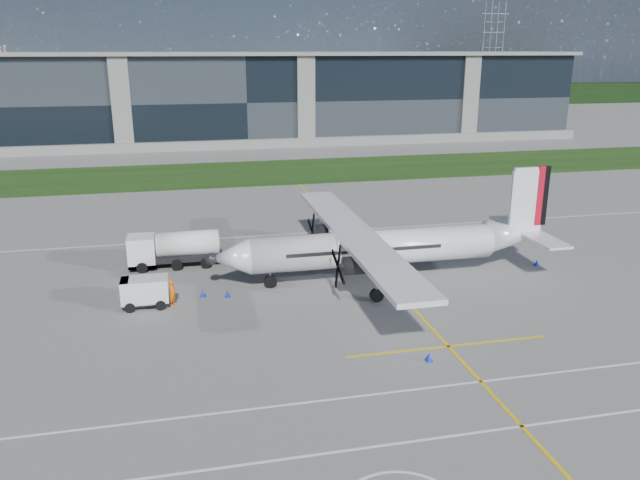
{
  "coord_description": "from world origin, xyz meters",
  "views": [
    {
      "loc": [
        -11.0,
        -35.57,
        16.1
      ],
      "look_at": [
        -1.86,
        5.65,
        3.13
      ],
      "focal_mm": 35.0,
      "sensor_mm": 36.0,
      "label": 1
    }
  ],
  "objects_px": {
    "safety_cone_nose_port": "(228,293)",
    "safety_cone_portwing": "(429,357)",
    "pylon_east": "(492,53)",
    "turboprop_aircraft": "(386,227)",
    "fuel_tanker_truck": "(167,250)",
    "baggage_tug": "(145,292)",
    "safety_cone_fwd": "(203,293)",
    "safety_cone_stbdwing": "(321,228)",
    "ground_crew_person": "(172,291)",
    "safety_cone_tail": "(537,262)"
  },
  "relations": [
    {
      "from": "ground_crew_person",
      "to": "pylon_east",
      "type": "bearing_deg",
      "value": -8.27
    },
    {
      "from": "safety_cone_portwing",
      "to": "safety_cone_tail",
      "type": "distance_m",
      "value": 18.97
    },
    {
      "from": "safety_cone_portwing",
      "to": "safety_cone_nose_port",
      "type": "relative_size",
      "value": 1.0
    },
    {
      "from": "baggage_tug",
      "to": "ground_crew_person",
      "type": "distance_m",
      "value": 1.76
    },
    {
      "from": "fuel_tanker_truck",
      "to": "baggage_tug",
      "type": "bearing_deg",
      "value": -100.03
    },
    {
      "from": "fuel_tanker_truck",
      "to": "safety_cone_portwing",
      "type": "distance_m",
      "value": 23.31
    },
    {
      "from": "turboprop_aircraft",
      "to": "safety_cone_fwd",
      "type": "relative_size",
      "value": 52.33
    },
    {
      "from": "safety_cone_nose_port",
      "to": "safety_cone_portwing",
      "type": "bearing_deg",
      "value": -49.27
    },
    {
      "from": "safety_cone_portwing",
      "to": "safety_cone_tail",
      "type": "bearing_deg",
      "value": 42.22
    },
    {
      "from": "pylon_east",
      "to": "ground_crew_person",
      "type": "bearing_deg",
      "value": -123.55
    },
    {
      "from": "turboprop_aircraft",
      "to": "baggage_tug",
      "type": "bearing_deg",
      "value": -174.92
    },
    {
      "from": "baggage_tug",
      "to": "safety_cone_stbdwing",
      "type": "xyz_separation_m",
      "value": [
        15.06,
        14.77,
        -0.71
      ]
    },
    {
      "from": "pylon_east",
      "to": "baggage_tug",
      "type": "distance_m",
      "value": 177.18
    },
    {
      "from": "baggage_tug",
      "to": "safety_cone_tail",
      "type": "xyz_separation_m",
      "value": [
        29.27,
        1.68,
        -0.71
      ]
    },
    {
      "from": "turboprop_aircraft",
      "to": "baggage_tug",
      "type": "height_order",
      "value": "turboprop_aircraft"
    },
    {
      "from": "fuel_tanker_truck",
      "to": "safety_cone_tail",
      "type": "relative_size",
      "value": 14.56
    },
    {
      "from": "baggage_tug",
      "to": "ground_crew_person",
      "type": "bearing_deg",
      "value": -9.88
    },
    {
      "from": "ground_crew_person",
      "to": "safety_cone_nose_port",
      "type": "height_order",
      "value": "ground_crew_person"
    },
    {
      "from": "safety_cone_stbdwing",
      "to": "safety_cone_portwing",
      "type": "bearing_deg",
      "value": -89.66
    },
    {
      "from": "turboprop_aircraft",
      "to": "safety_cone_nose_port",
      "type": "xyz_separation_m",
      "value": [
        -11.5,
        -1.07,
        -3.67
      ]
    },
    {
      "from": "pylon_east",
      "to": "safety_cone_fwd",
      "type": "bearing_deg",
      "value": -123.21
    },
    {
      "from": "fuel_tanker_truck",
      "to": "safety_cone_tail",
      "type": "xyz_separation_m",
      "value": [
        27.92,
        -5.96,
        -1.12
      ]
    },
    {
      "from": "fuel_tanker_truck",
      "to": "safety_cone_nose_port",
      "type": "xyz_separation_m",
      "value": [
        3.97,
        -7.22,
        -1.12
      ]
    },
    {
      "from": "safety_cone_stbdwing",
      "to": "safety_cone_nose_port",
      "type": "xyz_separation_m",
      "value": [
        -9.74,
        -14.35,
        0.0
      ]
    },
    {
      "from": "safety_cone_stbdwing",
      "to": "safety_cone_nose_port",
      "type": "relative_size",
      "value": 1.0
    },
    {
      "from": "pylon_east",
      "to": "turboprop_aircraft",
      "type": "bearing_deg",
      "value": -119.56
    },
    {
      "from": "ground_crew_person",
      "to": "safety_cone_fwd",
      "type": "distance_m",
      "value": 2.41
    },
    {
      "from": "baggage_tug",
      "to": "safety_cone_stbdwing",
      "type": "relative_size",
      "value": 6.37
    },
    {
      "from": "safety_cone_portwing",
      "to": "safety_cone_nose_port",
      "type": "distance_m",
      "value": 15.16
    },
    {
      "from": "ground_crew_person",
      "to": "safety_cone_stbdwing",
      "type": "xyz_separation_m",
      "value": [
        13.33,
        15.07,
        -0.76
      ]
    },
    {
      "from": "fuel_tanker_truck",
      "to": "safety_cone_portwing",
      "type": "height_order",
      "value": "fuel_tanker_truck"
    },
    {
      "from": "fuel_tanker_truck",
      "to": "safety_cone_stbdwing",
      "type": "bearing_deg",
      "value": 27.5
    },
    {
      "from": "fuel_tanker_truck",
      "to": "safety_cone_stbdwing",
      "type": "xyz_separation_m",
      "value": [
        13.71,
        7.14,
        -1.12
      ]
    },
    {
      "from": "safety_cone_stbdwing",
      "to": "turboprop_aircraft",
      "type": "bearing_deg",
      "value": -82.44
    },
    {
      "from": "baggage_tug",
      "to": "safety_cone_portwing",
      "type": "height_order",
      "value": "baggage_tug"
    },
    {
      "from": "safety_cone_portwing",
      "to": "safety_cone_fwd",
      "type": "xyz_separation_m",
      "value": [
        -11.5,
        11.91,
        0.0
      ]
    },
    {
      "from": "fuel_tanker_truck",
      "to": "safety_cone_portwing",
      "type": "bearing_deg",
      "value": -53.46
    },
    {
      "from": "ground_crew_person",
      "to": "safety_cone_stbdwing",
      "type": "distance_m",
      "value": 20.13
    },
    {
      "from": "fuel_tanker_truck",
      "to": "safety_cone_fwd",
      "type": "bearing_deg",
      "value": -70.82
    },
    {
      "from": "ground_crew_person",
      "to": "safety_cone_stbdwing",
      "type": "height_order",
      "value": "ground_crew_person"
    },
    {
      "from": "pylon_east",
      "to": "turboprop_aircraft",
      "type": "relative_size",
      "value": 1.15
    },
    {
      "from": "baggage_tug",
      "to": "safety_cone_tail",
      "type": "relative_size",
      "value": 6.37
    },
    {
      "from": "safety_cone_nose_port",
      "to": "safety_cone_tail",
      "type": "xyz_separation_m",
      "value": [
        23.94,
        1.26,
        0.0
      ]
    },
    {
      "from": "ground_crew_person",
      "to": "safety_cone_tail",
      "type": "relative_size",
      "value": 4.02
    },
    {
      "from": "turboprop_aircraft",
      "to": "safety_cone_tail",
      "type": "bearing_deg",
      "value": 0.85
    },
    {
      "from": "fuel_tanker_truck",
      "to": "baggage_tug",
      "type": "relative_size",
      "value": 2.29
    },
    {
      "from": "baggage_tug",
      "to": "safety_cone_nose_port",
      "type": "relative_size",
      "value": 6.37
    },
    {
      "from": "safety_cone_stbdwing",
      "to": "fuel_tanker_truck",
      "type": "bearing_deg",
      "value": -152.5
    },
    {
      "from": "ground_crew_person",
      "to": "baggage_tug",
      "type": "bearing_deg",
      "value": 105.39
    },
    {
      "from": "safety_cone_nose_port",
      "to": "safety_cone_fwd",
      "type": "relative_size",
      "value": 1.0
    }
  ]
}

